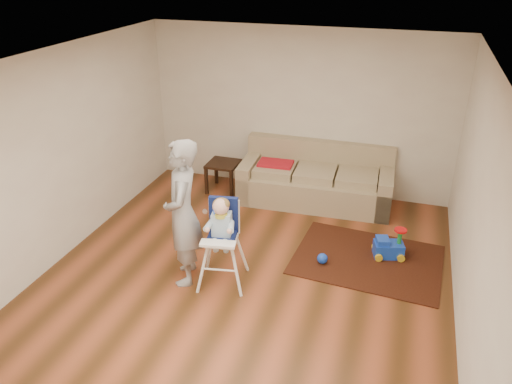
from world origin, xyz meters
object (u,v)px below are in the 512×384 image
(side_table, at_px, (224,176))
(adult, at_px, (183,213))
(high_chair, at_px, (222,243))
(sofa, at_px, (316,175))
(toy_ball, at_px, (322,259))
(ride_on_toy, at_px, (389,242))

(side_table, relative_size, adult, 0.28)
(adult, bearing_deg, high_chair, 78.57)
(sofa, height_order, side_table, sofa)
(toy_ball, relative_size, high_chair, 0.12)
(ride_on_toy, xyz_separation_m, adult, (-2.38, -1.25, 0.70))
(ride_on_toy, height_order, adult, adult)
(sofa, xyz_separation_m, toy_ball, (0.47, -1.75, -0.38))
(side_table, relative_size, ride_on_toy, 1.21)
(high_chair, distance_m, adult, 0.59)
(side_table, xyz_separation_m, ride_on_toy, (2.85, -1.27, -0.03))
(adult, bearing_deg, side_table, 170.60)
(ride_on_toy, relative_size, high_chair, 0.36)
(side_table, distance_m, ride_on_toy, 3.12)
(ride_on_toy, xyz_separation_m, toy_ball, (-0.81, -0.44, -0.14))
(side_table, xyz_separation_m, adult, (0.47, -2.52, 0.67))
(side_table, height_order, high_chair, high_chair)
(side_table, bearing_deg, adult, -79.52)
(side_table, bearing_deg, sofa, 1.63)
(side_table, relative_size, high_chair, 0.44)
(sofa, height_order, adult, adult)
(sofa, distance_m, ride_on_toy, 1.85)
(toy_ball, xyz_separation_m, high_chair, (-1.11, -0.74, 0.47))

